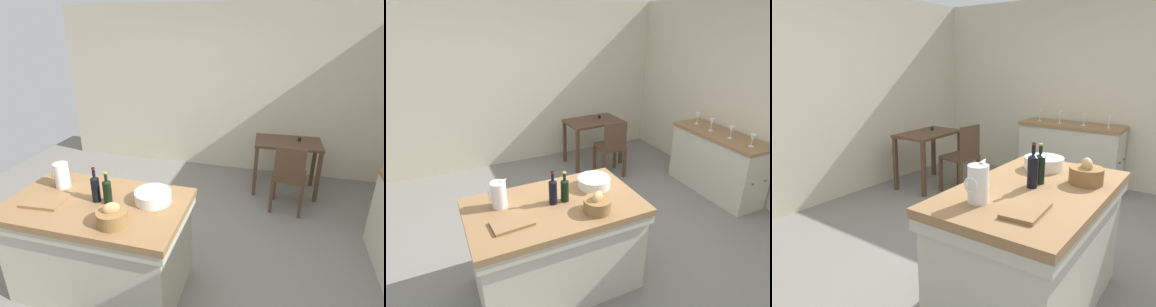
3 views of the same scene
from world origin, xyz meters
TOP-DOWN VIEW (x-y plane):
  - ground_plane at (0.00, 0.00)m, footprint 6.76×6.76m
  - wall_back at (0.00, 2.60)m, footprint 5.32×0.12m
  - island_table at (-0.48, -0.41)m, footprint 1.52×0.90m
  - writing_desk at (1.12, 1.92)m, footprint 0.92×0.59m
  - wooden_chair at (1.15, 1.35)m, footprint 0.44×0.44m
  - pitcher at (-0.92, -0.24)m, footprint 0.17×0.13m
  - wash_bowl at (-0.02, -0.27)m, footprint 0.31×0.31m
  - bread_basket at (-0.20, -0.66)m, footprint 0.23×0.23m
  - cutting_board at (-0.90, -0.55)m, footprint 0.34×0.22m
  - wine_bottle_dark at (-0.38, -0.39)m, footprint 0.07×0.07m
  - wine_bottle_amber at (-0.49, -0.39)m, footprint 0.07×0.07m

SIDE VIEW (x-z plane):
  - ground_plane at x=0.00m, z-range 0.00..0.00m
  - island_table at x=-0.48m, z-range 0.04..0.92m
  - wooden_chair at x=1.15m, z-range 0.04..0.97m
  - writing_desk at x=1.12m, z-range 0.23..1.05m
  - cutting_board at x=-0.90m, z-range 0.89..0.91m
  - wash_bowl at x=-0.02m, z-range 0.89..0.98m
  - bread_basket at x=-0.20m, z-range 0.86..1.05m
  - wine_bottle_dark at x=-0.38m, z-range 0.86..1.14m
  - pitcher at x=-0.92m, z-range 0.87..1.14m
  - wine_bottle_amber at x=-0.49m, z-range 0.86..1.17m
  - wall_back at x=0.00m, z-range 0.00..2.60m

